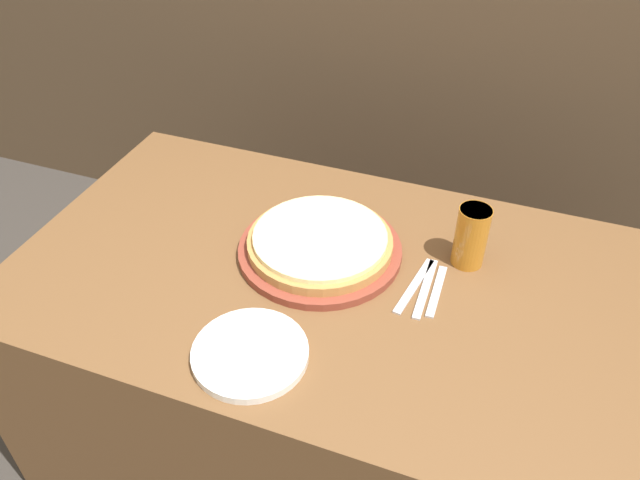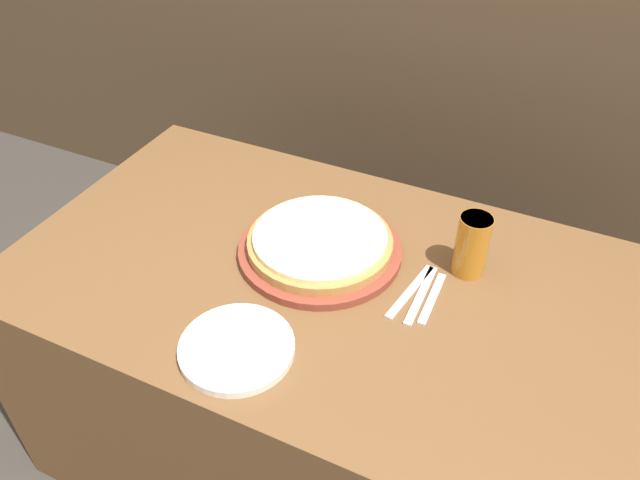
{
  "view_description": "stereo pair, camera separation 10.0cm",
  "coord_description": "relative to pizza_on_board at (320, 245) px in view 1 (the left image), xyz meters",
  "views": [
    {
      "loc": [
        0.32,
        -0.98,
        1.65
      ],
      "look_at": [
        -0.06,
        0.06,
        0.74
      ],
      "focal_mm": 35.0,
      "sensor_mm": 36.0,
      "label": 1
    },
    {
      "loc": [
        0.42,
        -0.94,
        1.65
      ],
      "look_at": [
        -0.06,
        0.06,
        0.74
      ],
      "focal_mm": 35.0,
      "sensor_mm": 36.0,
      "label": 2
    }
  ],
  "objects": [
    {
      "name": "ground_plane",
      "position": [
        0.06,
        -0.06,
        -0.73
      ],
      "size": [
        12.0,
        12.0,
        0.0
      ],
      "primitive_type": "plane",
      "color": "#38332D"
    },
    {
      "name": "dining_table",
      "position": [
        0.06,
        -0.06,
        -0.38
      ],
      "size": [
        1.48,
        0.84,
        0.7
      ],
      "color": "brown",
      "rests_on": "ground_plane"
    },
    {
      "name": "pizza_on_board",
      "position": [
        0.0,
        0.0,
        0.0
      ],
      "size": [
        0.38,
        0.38,
        0.06
      ],
      "color": "brown",
      "rests_on": "dining_table"
    },
    {
      "name": "beer_glass",
      "position": [
        0.33,
        0.09,
        0.06
      ],
      "size": [
        0.07,
        0.07,
        0.15
      ],
      "color": "#B7701E",
      "rests_on": "dining_table"
    },
    {
      "name": "dinner_plate",
      "position": [
        -0.02,
        -0.34,
        -0.02
      ],
      "size": [
        0.23,
        0.23,
        0.02
      ],
      "color": "white",
      "rests_on": "dining_table"
    },
    {
      "name": "fork",
      "position": [
        0.23,
        -0.03,
        -0.02
      ],
      "size": [
        0.05,
        0.19,
        0.0
      ],
      "color": "silver",
      "rests_on": "dining_table"
    },
    {
      "name": "dinner_knife",
      "position": [
        0.26,
        -0.03,
        -0.02
      ],
      "size": [
        0.02,
        0.19,
        0.0
      ],
      "color": "silver",
      "rests_on": "dining_table"
    },
    {
      "name": "spoon",
      "position": [
        0.28,
        -0.03,
        -0.02
      ],
      "size": [
        0.02,
        0.17,
        0.0
      ],
      "color": "silver",
      "rests_on": "dining_table"
    }
  ]
}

